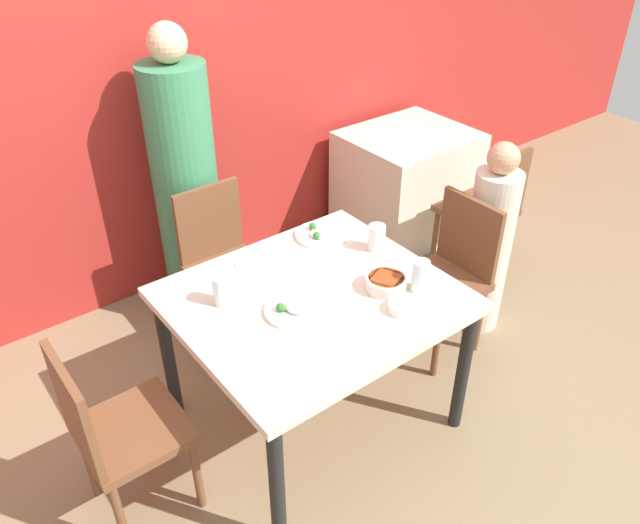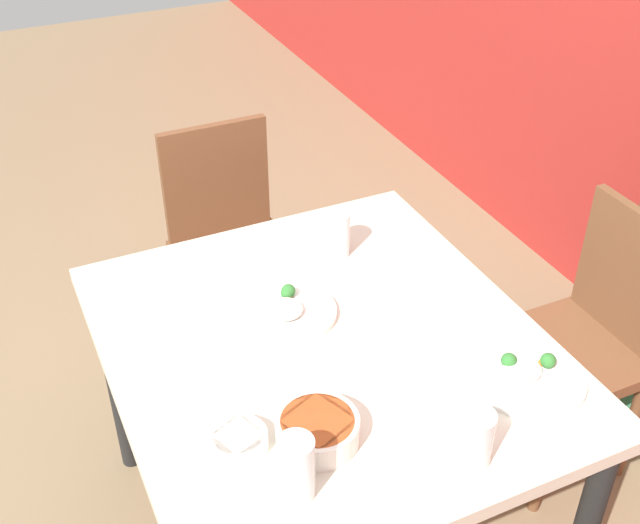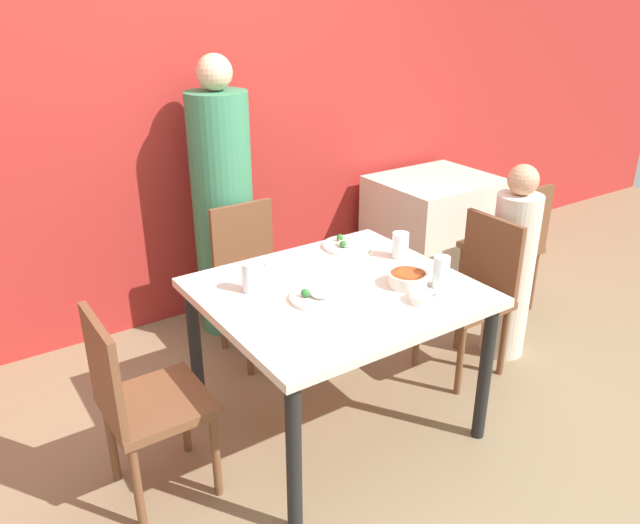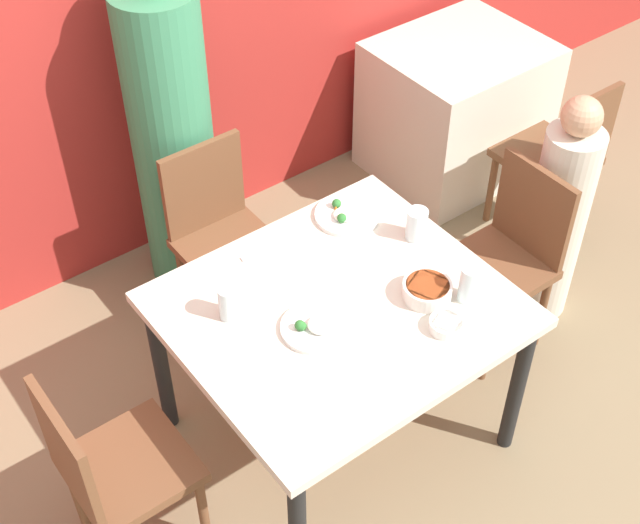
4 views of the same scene
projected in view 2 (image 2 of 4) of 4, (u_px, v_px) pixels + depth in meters
name	position (u px, v px, depth m)	size (l,w,h in m)	color
dining_table	(326.00, 368.00, 2.00)	(1.15, 1.02, 0.74)	beige
chair_adult_spot	(586.00, 336.00, 2.38)	(0.40, 0.40, 0.87)	brown
chair_empty_left	(231.00, 241.00, 2.81)	(0.40, 0.40, 0.87)	brown
bowl_curry	(317.00, 429.00, 1.68)	(0.18, 0.18, 0.06)	silver
plate_rice_adult	(288.00, 311.00, 2.03)	(0.24, 0.24, 0.05)	white
plate_rice_child	(528.00, 376.00, 1.84)	(0.26, 0.26, 0.06)	white
bowl_rice_small	(239.00, 441.00, 1.67)	(0.12, 0.12, 0.04)	white
glass_water_tall	(296.00, 468.00, 1.54)	(0.07, 0.07, 0.15)	silver
glass_water_short	(473.00, 438.00, 1.61)	(0.08, 0.08, 0.13)	silver
glass_water_center	(337.00, 234.00, 2.23)	(0.07, 0.07, 0.13)	silver
fork_steel	(451.00, 287.00, 2.13)	(0.18, 0.03, 0.01)	silver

